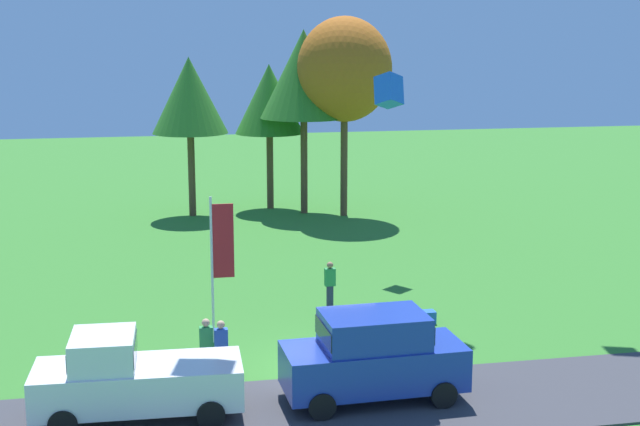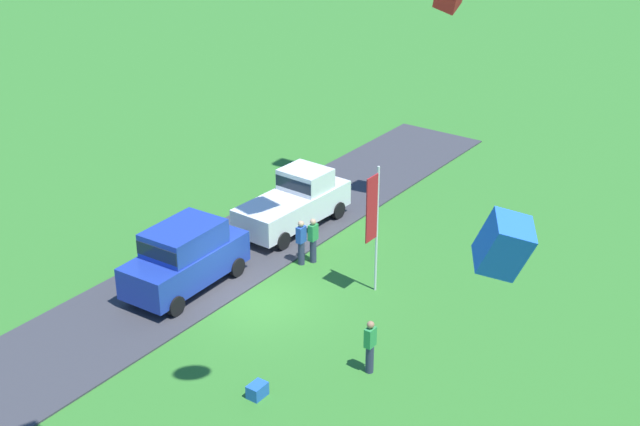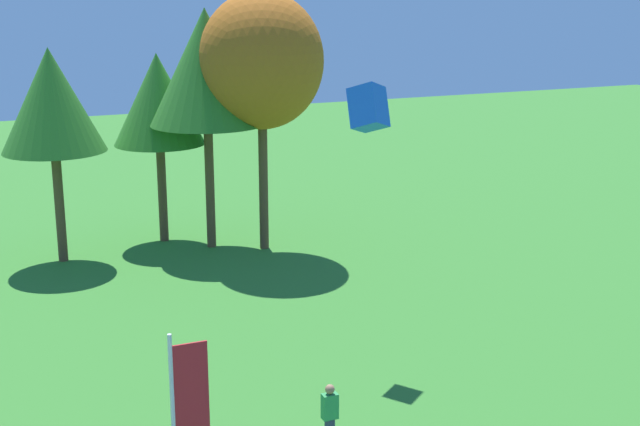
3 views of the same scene
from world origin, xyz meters
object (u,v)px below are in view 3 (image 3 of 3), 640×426
(person_beside_suv, at_px, (330,418))
(tree_center_back, at_px, (261,61))
(tree_far_right, at_px, (206,68))
(tree_left_of_center, at_px, (158,100))
(flag_banner, at_px, (186,418))
(kite_box_mid_center, at_px, (368,108))
(tree_lone_near, at_px, (51,101))

(person_beside_suv, height_order, tree_center_back, tree_center_back)
(tree_far_right, relative_size, tree_center_back, 0.94)
(person_beside_suv, relative_size, tree_left_of_center, 0.22)
(tree_left_of_center, distance_m, flag_banner, 21.54)
(tree_left_of_center, height_order, flag_banner, tree_left_of_center)
(flag_banner, bearing_deg, kite_box_mid_center, 46.01)
(tree_far_right, height_order, flag_banner, tree_far_right)
(person_beside_suv, height_order, flag_banner, flag_banner)
(tree_center_back, xyz_separation_m, kite_box_mid_center, (-0.65, -10.63, -0.38))
(tree_center_back, bearing_deg, tree_lone_near, 169.20)
(tree_left_of_center, xyz_separation_m, kite_box_mid_center, (2.81, -13.27, 1.25))
(person_beside_suv, distance_m, tree_center_back, 17.58)
(tree_lone_near, bearing_deg, tree_center_back, -10.80)
(tree_far_right, distance_m, kite_box_mid_center, 11.73)
(tree_lone_near, relative_size, tree_left_of_center, 1.06)
(tree_lone_near, distance_m, flag_banner, 19.95)
(tree_lone_near, xyz_separation_m, tree_center_back, (7.70, -1.47, 1.30))
(tree_left_of_center, distance_m, tree_far_right, 2.63)
(tree_lone_near, bearing_deg, kite_box_mid_center, -59.78)
(tree_lone_near, height_order, kite_box_mid_center, tree_lone_near)
(tree_left_of_center, bearing_deg, person_beside_suv, -91.87)
(tree_lone_near, xyz_separation_m, flag_banner, (-0.27, -19.67, -3.30))
(kite_box_mid_center, bearing_deg, tree_center_back, 86.48)
(tree_center_back, bearing_deg, tree_left_of_center, 142.60)
(person_beside_suv, xyz_separation_m, tree_center_back, (4.07, 15.79, 6.59))
(person_beside_suv, bearing_deg, kite_box_mid_center, 56.52)
(tree_lone_near, relative_size, kite_box_mid_center, 7.11)
(tree_far_right, distance_m, flag_banner, 20.63)
(tree_lone_near, distance_m, kite_box_mid_center, 14.03)
(flag_banner, bearing_deg, tree_left_of_center, 77.81)
(tree_left_of_center, relative_size, kite_box_mid_center, 6.74)
(tree_lone_near, xyz_separation_m, tree_left_of_center, (4.24, 1.18, -0.33))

